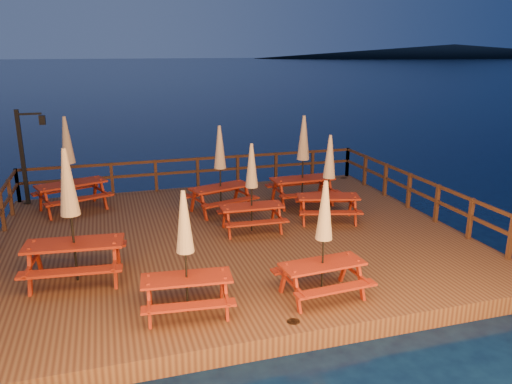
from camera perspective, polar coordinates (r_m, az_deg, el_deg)
ground at (r=13.53m, az=-2.79°, el=-6.45°), size 500.00×500.00×0.00m
deck at (r=13.45m, az=-2.80°, el=-5.67°), size 12.00×10.00×0.40m
deck_piles at (r=13.65m, az=-2.77°, el=-7.62°), size 11.44×9.44×1.40m
railing at (r=14.78m, az=-4.54°, el=0.28°), size 11.80×9.75×1.10m
lamp_post at (r=17.11m, az=-24.72°, el=4.57°), size 0.85×0.18×3.00m
headland_right at (r=306.55m, az=21.69°, el=14.76°), size 230.40×86.40×7.00m
picnic_table_0 at (r=10.99m, az=-20.42°, el=-2.38°), size 2.17×1.85×2.88m
picnic_table_1 at (r=13.25m, az=-0.51°, el=0.63°), size 1.73×1.44×2.41m
picnic_table_2 at (r=9.23m, az=-8.07°, el=-6.69°), size 1.80×1.54×2.38m
picnic_table_3 at (r=9.81m, az=7.74°, el=-5.24°), size 1.77×1.50×2.39m
picnic_table_4 at (r=14.90m, az=-4.12°, el=2.79°), size 2.19×1.97×2.62m
picnic_table_5 at (r=15.97m, az=-20.61°, el=3.17°), size 2.46×2.25×2.87m
picnic_table_6 at (r=14.18m, az=8.33°, el=1.69°), size 2.06×1.85×2.49m
picnic_table_7 at (r=15.67m, az=5.39°, el=3.80°), size 2.00×1.66×2.81m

